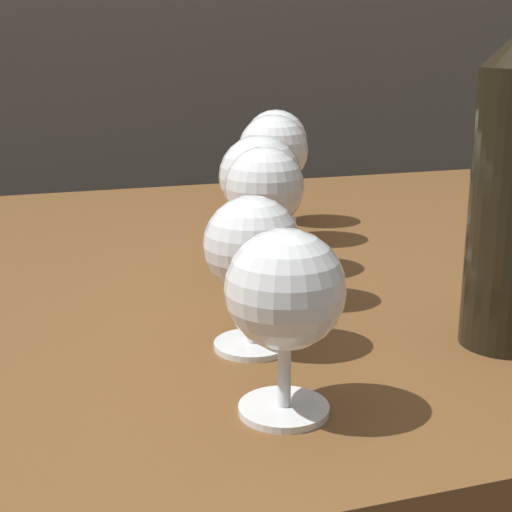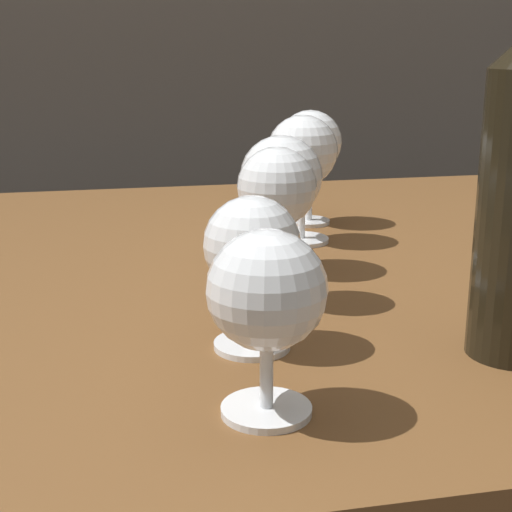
% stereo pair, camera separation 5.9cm
% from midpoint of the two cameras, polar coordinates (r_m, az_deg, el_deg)
% --- Properties ---
extents(dining_table, '(1.49, 0.93, 0.73)m').
position_cam_midpoint_polar(dining_table, '(0.86, -1.48, -5.68)').
color(dining_table, brown).
rests_on(dining_table, ground_plane).
extents(wine_glass_amber, '(0.08, 0.08, 0.13)m').
position_cam_midpoint_polar(wine_glass_amber, '(0.48, 4.32, -3.01)').
color(wine_glass_amber, white).
rests_on(wine_glass_amber, dining_table).
extents(wine_glass_pinot, '(0.08, 0.08, 0.12)m').
position_cam_midpoint_polar(wine_glass_pinot, '(0.59, 2.87, 0.54)').
color(wine_glass_pinot, white).
rests_on(wine_glass_pinot, dining_table).
extents(wine_glass_merlot, '(0.07, 0.07, 0.15)m').
position_cam_midpoint_polar(wine_glass_merlot, '(0.69, 4.04, 4.83)').
color(wine_glass_merlot, white).
rests_on(wine_glass_merlot, dining_table).
extents(wine_glass_empty, '(0.09, 0.09, 0.14)m').
position_cam_midpoint_polar(wine_glass_empty, '(0.79, 4.04, 5.65)').
color(wine_glass_empty, white).
rests_on(wine_glass_empty, dining_table).
extents(wine_glass_port, '(0.08, 0.08, 0.15)m').
position_cam_midpoint_polar(wine_glass_port, '(0.91, 5.36, 7.54)').
color(wine_glass_port, white).
rests_on(wine_glass_port, dining_table).
extents(wine_glass_white, '(0.08, 0.08, 0.15)m').
position_cam_midpoint_polar(wine_glass_white, '(1.01, 5.75, 8.28)').
color(wine_glass_white, white).
rests_on(wine_glass_white, dining_table).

